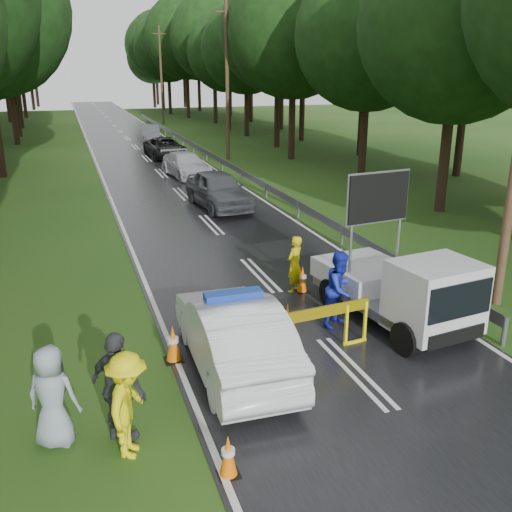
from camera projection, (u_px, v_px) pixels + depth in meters
name	position (u px, v px, depth m)	size (l,w,h in m)	color
ground	(354.00, 372.00, 11.61)	(160.00, 160.00, 0.00)	#174112
road	(147.00, 159.00, 38.64)	(7.00, 140.00, 0.02)	black
guardrail	(201.00, 149.00, 39.28)	(0.12, 60.06, 0.70)	gray
utility_pole_mid	(227.00, 81.00, 36.80)	(1.40, 0.24, 10.00)	#493022
utility_pole_far	(161.00, 76.00, 60.22)	(1.40, 0.24, 10.00)	#493022
police_sedan	(234.00, 334.00, 11.52)	(1.73, 4.72, 1.70)	silver
work_truck	(402.00, 289.00, 13.41)	(2.49, 4.61, 3.50)	gray
barrier	(318.00, 319.00, 12.15)	(2.57, 0.35, 1.07)	#FFF80D
officer	(295.00, 264.00, 15.52)	(0.58, 0.38, 1.60)	#D3C40B
civilian	(340.00, 289.00, 13.47)	(0.90, 0.70, 1.85)	#1C29B7
bystander_left	(128.00, 405.00, 8.89)	(1.15, 0.66, 1.78)	yellow
bystander_mid	(119.00, 388.00, 9.20)	(1.14, 0.48, 1.95)	#393A40
bystander_right	(52.00, 397.00, 9.14)	(0.86, 0.56, 1.76)	#84939E
queue_car_first	(218.00, 190.00, 24.98)	(1.90, 4.72, 1.61)	#3E4146
queue_car_second	(186.00, 165.00, 32.12)	(1.87, 4.61, 1.34)	#ADAFB5
queue_car_third	(165.00, 148.00, 38.87)	(2.24, 4.86, 1.35)	black
queue_car_fourth	(151.00, 133.00, 47.51)	(1.44, 4.13, 1.36)	#3D3F44
cone_near_left	(228.00, 456.00, 8.57)	(0.34, 0.34, 0.71)	black
cone_center	(287.00, 320.00, 13.09)	(0.37, 0.37, 0.78)	black
cone_far	(302.00, 279.00, 15.63)	(0.36, 0.36, 0.76)	black
cone_left_mid	(173.00, 344.00, 11.93)	(0.39, 0.39, 0.82)	black
cone_right	(441.00, 310.00, 13.79)	(0.32, 0.32, 0.67)	black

